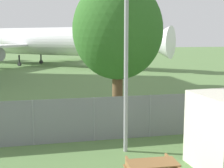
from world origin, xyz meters
The scene contains 4 objects.
perimeter_fence centered at (0.00, 9.70, 0.96)m, with size 56.07×0.07×1.92m.
airplane centered at (-3.07, 47.57, 3.70)m, with size 35.97×31.34×12.08m.
tree_near_hangar centered at (1.48, 11.51, 4.77)m, with size 4.33×4.33×7.18m.
light_mast centered at (1.02, 8.19, 4.55)m, with size 0.44×0.44×7.39m.
Camera 1 is at (-2.04, -3.20, 4.49)m, focal length 50.00 mm.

